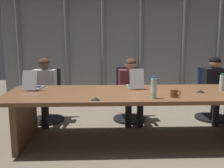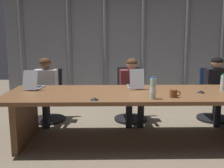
{
  "view_description": "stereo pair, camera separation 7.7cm",
  "coord_description": "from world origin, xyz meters",
  "px_view_note": "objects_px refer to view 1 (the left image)",
  "views": [
    {
      "loc": [
        -0.53,
        -3.51,
        1.47
      ],
      "look_at": [
        -0.39,
        0.1,
        0.83
      ],
      "focal_mm": 40.61,
      "sensor_mm": 36.0,
      "label": 1
    },
    {
      "loc": [
        -0.45,
        -3.51,
        1.47
      ],
      "look_at": [
        -0.39,
        0.1,
        0.83
      ],
      "focal_mm": 40.61,
      "sensor_mm": 36.0,
      "label": 2
    }
  ],
  "objects_px": {
    "office_chair_left_end": "(48,102)",
    "person_left_end": "(43,86)",
    "water_bottle_primary": "(154,89)",
    "water_bottle_secondary": "(222,83)",
    "laptop_left_end": "(33,85)",
    "laptop_left_mid": "(135,84)",
    "office_chair_center": "(211,100)",
    "coffee_mug_near": "(174,93)",
    "person_left_mid": "(131,86)",
    "conference_mic_middle": "(96,99)",
    "conference_mic_left_side": "(201,91)",
    "person_center": "(216,85)",
    "office_chair_left_mid": "(129,100)"
  },
  "relations": [
    {
      "from": "office_chair_left_end",
      "to": "person_left_end",
      "type": "bearing_deg",
      "value": -10.11
    },
    {
      "from": "water_bottle_primary",
      "to": "water_bottle_secondary",
      "type": "height_order",
      "value": "water_bottle_primary"
    },
    {
      "from": "laptop_left_end",
      "to": "water_bottle_secondary",
      "type": "relative_size",
      "value": 1.68
    },
    {
      "from": "laptop_left_mid",
      "to": "office_chair_center",
      "type": "height_order",
      "value": "laptop_left_mid"
    },
    {
      "from": "office_chair_center",
      "to": "coffee_mug_near",
      "type": "distance_m",
      "value": 1.81
    },
    {
      "from": "water_bottle_primary",
      "to": "water_bottle_secondary",
      "type": "xyz_separation_m",
      "value": [
        1.11,
        0.49,
        -0.02
      ]
    },
    {
      "from": "office_chair_left_end",
      "to": "person_left_mid",
      "type": "xyz_separation_m",
      "value": [
        1.51,
        -0.16,
        0.3
      ]
    },
    {
      "from": "office_chair_center",
      "to": "water_bottle_primary",
      "type": "bearing_deg",
      "value": -43.87
    },
    {
      "from": "office_chair_left_end",
      "to": "conference_mic_middle",
      "type": "bearing_deg",
      "value": 32.02
    },
    {
      "from": "office_chair_center",
      "to": "conference_mic_left_side",
      "type": "xyz_separation_m",
      "value": [
        -0.65,
        -1.09,
        0.39
      ]
    },
    {
      "from": "person_left_mid",
      "to": "person_center",
      "type": "relative_size",
      "value": 0.98
    },
    {
      "from": "office_chair_left_mid",
      "to": "coffee_mug_near",
      "type": "xyz_separation_m",
      "value": [
        0.43,
        -1.36,
        0.42
      ]
    },
    {
      "from": "person_left_end",
      "to": "water_bottle_primary",
      "type": "distance_m",
      "value": 2.12
    },
    {
      "from": "conference_mic_middle",
      "to": "person_left_end",
      "type": "bearing_deg",
      "value": 125.16
    },
    {
      "from": "laptop_left_mid",
      "to": "water_bottle_primary",
      "type": "xyz_separation_m",
      "value": [
        0.14,
        -0.73,
        0.07
      ]
    },
    {
      "from": "water_bottle_secondary",
      "to": "coffee_mug_near",
      "type": "relative_size",
      "value": 1.75
    },
    {
      "from": "person_left_end",
      "to": "conference_mic_left_side",
      "type": "relative_size",
      "value": 10.45
    },
    {
      "from": "water_bottle_primary",
      "to": "conference_mic_middle",
      "type": "relative_size",
      "value": 2.56
    },
    {
      "from": "office_chair_left_end",
      "to": "conference_mic_middle",
      "type": "xyz_separation_m",
      "value": [
        0.91,
        -1.49,
        0.4
      ]
    },
    {
      "from": "water_bottle_secondary",
      "to": "office_chair_left_end",
      "type": "bearing_deg",
      "value": 160.92
    },
    {
      "from": "coffee_mug_near",
      "to": "conference_mic_left_side",
      "type": "height_order",
      "value": "coffee_mug_near"
    },
    {
      "from": "laptop_left_end",
      "to": "water_bottle_secondary",
      "type": "xyz_separation_m",
      "value": [
        2.79,
        -0.2,
        0.06
      ]
    },
    {
      "from": "office_chair_left_end",
      "to": "office_chair_left_mid",
      "type": "height_order",
      "value": "office_chair_left_mid"
    },
    {
      "from": "coffee_mug_near",
      "to": "water_bottle_primary",
      "type": "bearing_deg",
      "value": -163.33
    },
    {
      "from": "conference_mic_left_side",
      "to": "office_chair_left_mid",
      "type": "bearing_deg",
      "value": 129.19
    },
    {
      "from": "person_left_mid",
      "to": "conference_mic_left_side",
      "type": "relative_size",
      "value": 10.33
    },
    {
      "from": "office_chair_center",
      "to": "conference_mic_middle",
      "type": "relative_size",
      "value": 8.55
    },
    {
      "from": "water_bottle_primary",
      "to": "laptop_left_mid",
      "type": "bearing_deg",
      "value": 100.63
    },
    {
      "from": "water_bottle_primary",
      "to": "office_chair_center",
      "type": "bearing_deg",
      "value": 45.95
    },
    {
      "from": "conference_mic_middle",
      "to": "person_center",
      "type": "bearing_deg",
      "value": 32.29
    },
    {
      "from": "laptop_left_end",
      "to": "office_chair_center",
      "type": "relative_size",
      "value": 0.44
    },
    {
      "from": "conference_mic_left_side",
      "to": "person_left_mid",
      "type": "bearing_deg",
      "value": 133.14
    },
    {
      "from": "laptop_left_mid",
      "to": "office_chair_left_mid",
      "type": "height_order",
      "value": "laptop_left_mid"
    },
    {
      "from": "coffee_mug_near",
      "to": "office_chair_center",
      "type": "bearing_deg",
      "value": 50.73
    },
    {
      "from": "person_left_end",
      "to": "conference_mic_middle",
      "type": "bearing_deg",
      "value": 39.94
    },
    {
      "from": "office_chair_left_mid",
      "to": "water_bottle_secondary",
      "type": "xyz_separation_m",
      "value": [
        1.26,
        -0.95,
        0.48
      ]
    },
    {
      "from": "office_chair_center",
      "to": "office_chair_left_end",
      "type": "bearing_deg",
      "value": -89.8
    },
    {
      "from": "person_left_mid",
      "to": "office_chair_left_mid",
      "type": "bearing_deg",
      "value": -179.11
    },
    {
      "from": "laptop_left_mid",
      "to": "water_bottle_secondary",
      "type": "xyz_separation_m",
      "value": [
        1.25,
        -0.24,
        0.05
      ]
    },
    {
      "from": "water_bottle_primary",
      "to": "conference_mic_middle",
      "type": "xyz_separation_m",
      "value": [
        -0.73,
        -0.05,
        -0.11
      ]
    },
    {
      "from": "laptop_left_mid",
      "to": "coffee_mug_near",
      "type": "relative_size",
      "value": 2.89
    },
    {
      "from": "person_center",
      "to": "office_chair_center",
      "type": "bearing_deg",
      "value": 175.48
    },
    {
      "from": "conference_mic_middle",
      "to": "laptop_left_mid",
      "type": "bearing_deg",
      "value": 52.99
    },
    {
      "from": "laptop_left_end",
      "to": "person_left_end",
      "type": "bearing_deg",
      "value": 4.52
    },
    {
      "from": "person_left_mid",
      "to": "water_bottle_primary",
      "type": "distance_m",
      "value": 1.31
    },
    {
      "from": "office_chair_left_mid",
      "to": "coffee_mug_near",
      "type": "bearing_deg",
      "value": 11.56
    },
    {
      "from": "person_left_mid",
      "to": "person_center",
      "type": "distance_m",
      "value": 1.52
    },
    {
      "from": "laptop_left_mid",
      "to": "conference_mic_left_side",
      "type": "bearing_deg",
      "value": -116.52
    },
    {
      "from": "office_chair_left_mid",
      "to": "water_bottle_secondary",
      "type": "relative_size",
      "value": 3.86
    },
    {
      "from": "office_chair_left_end",
      "to": "coffee_mug_near",
      "type": "height_order",
      "value": "office_chair_left_end"
    }
  ]
}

